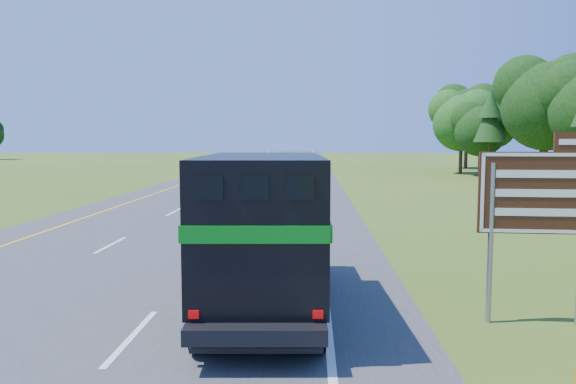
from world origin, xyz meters
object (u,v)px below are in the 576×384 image
white_suv (204,173)px  exit_sign (539,201)px  horse_truck (264,227)px  far_car (268,154)px

white_suv → exit_sign: 37.58m
horse_truck → exit_sign: (5.52, -0.77, 0.67)m
white_suv → exit_sign: size_ratio=1.64×
far_car → exit_sign: bearing=-83.5°
far_car → exit_sign: (13.42, -103.94, 1.76)m
horse_truck → exit_sign: bearing=-10.5°
exit_sign → white_suv: bearing=114.8°
horse_truck → exit_sign: exit_sign is taller
horse_truck → exit_sign: size_ratio=1.98×
horse_truck → white_suv: 35.20m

